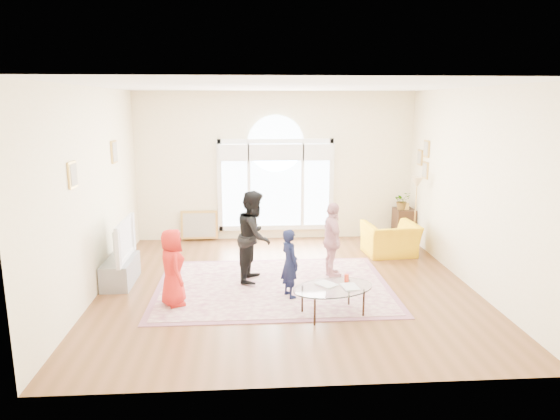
{
  "coord_description": "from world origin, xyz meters",
  "views": [
    {
      "loc": [
        -0.63,
        -7.75,
        2.95
      ],
      "look_at": [
        -0.09,
        0.3,
        1.21
      ],
      "focal_mm": 32.0,
      "sensor_mm": 36.0,
      "label": 1
    }
  ],
  "objects": [
    {
      "name": "child_navy",
      "position": [
        0.01,
        -0.51,
        0.55
      ],
      "size": [
        0.39,
        0.46,
        1.07
      ],
      "primitive_type": "imported",
      "rotation": [
        0.0,
        0.0,
        1.98
      ],
      "color": "black",
      "rests_on": "area_rug"
    },
    {
      "name": "side_cabinet",
      "position": [
        2.78,
        2.63,
        0.35
      ],
      "size": [
        0.4,
        0.5,
        0.7
      ],
      "primitive_type": "cube",
      "color": "black",
      "rests_on": "ground"
    },
    {
      "name": "leaning_picture",
      "position": [
        -1.68,
        2.9,
        0.0
      ],
      "size": [
        0.8,
        0.14,
        0.62
      ],
      "primitive_type": "cube",
      "rotation": [
        -0.14,
        0.0,
        0.0
      ],
      "color": "tan",
      "rests_on": "ground"
    },
    {
      "name": "ground",
      "position": [
        0.0,
        0.0,
        0.0
      ],
      "size": [
        6.0,
        6.0,
        0.0
      ],
      "primitive_type": "plane",
      "color": "brown",
      "rests_on": "ground"
    },
    {
      "name": "armchair",
      "position": [
        2.18,
        1.56,
        0.32
      ],
      "size": [
        1.07,
        0.96,
        0.64
      ],
      "primitive_type": "imported",
      "rotation": [
        0.0,
        0.0,
        3.24
      ],
      "color": "yellow",
      "rests_on": "ground"
    },
    {
      "name": "coffee_table",
      "position": [
        0.56,
        -1.2,
        0.4
      ],
      "size": [
        1.35,
        1.06,
        0.54
      ],
      "rotation": [
        0.0,
        0.0,
        0.29
      ],
      "color": "silver",
      "rests_on": "ground"
    },
    {
      "name": "room_shell",
      "position": [
        0.01,
        2.83,
        1.57
      ],
      "size": [
        6.0,
        6.0,
        6.0
      ],
      "color": "#FAEEC6",
      "rests_on": "ground"
    },
    {
      "name": "child_pink",
      "position": [
        0.81,
        0.33,
        0.67
      ],
      "size": [
        0.4,
        0.79,
        1.3
      ],
      "primitive_type": "imported",
      "rotation": [
        0.0,
        0.0,
        1.68
      ],
      "color": "#D9999E",
      "rests_on": "area_rug"
    },
    {
      "name": "rug_border",
      "position": [
        -0.22,
        -0.03,
        0.01
      ],
      "size": [
        3.8,
        2.8,
        0.01
      ],
      "primitive_type": "cube",
      "color": "#895364",
      "rests_on": "ground"
    },
    {
      "name": "plant_pedestal",
      "position": [
        2.7,
        2.57,
        0.35
      ],
      "size": [
        0.2,
        0.2,
        0.7
      ],
      "primitive_type": "cylinder",
      "color": "white",
      "rests_on": "ground"
    },
    {
      "name": "tv_console",
      "position": [
        -2.75,
        0.3,
        0.21
      ],
      "size": [
        0.45,
        1.0,
        0.42
      ],
      "primitive_type": "cube",
      "color": "gray",
      "rests_on": "ground"
    },
    {
      "name": "television",
      "position": [
        -2.74,
        0.3,
        0.75
      ],
      "size": [
        0.18,
        1.15,
        0.66
      ],
      "color": "black",
      "rests_on": "tv_console"
    },
    {
      "name": "child_black",
      "position": [
        -0.52,
        0.28,
        0.78
      ],
      "size": [
        0.72,
        0.85,
        1.53
      ],
      "primitive_type": "imported",
      "rotation": [
        0.0,
        0.0,
        1.36
      ],
      "color": "black",
      "rests_on": "area_rug"
    },
    {
      "name": "child_red",
      "position": [
        -1.73,
        -0.71,
        0.6
      ],
      "size": [
        0.54,
        0.65,
        1.15
      ],
      "primitive_type": "imported",
      "rotation": [
        0.0,
        0.0,
        1.92
      ],
      "color": "red",
      "rests_on": "area_rug"
    },
    {
      "name": "floor_lamp",
      "position": [
        2.74,
        1.82,
        1.28
      ],
      "size": [
        0.32,
        0.32,
        1.51
      ],
      "color": "black",
      "rests_on": "ground"
    },
    {
      "name": "area_rug",
      "position": [
        -0.22,
        -0.03,
        0.01
      ],
      "size": [
        3.6,
        2.6,
        0.02
      ],
      "primitive_type": "cube",
      "color": "#C7AE98",
      "rests_on": "ground"
    },
    {
      "name": "potted_plant",
      "position": [
        2.7,
        2.57,
        0.89
      ],
      "size": [
        0.42,
        0.39,
        0.38
      ],
      "primitive_type": "imported",
      "rotation": [
        0.0,
        0.0,
        0.3
      ],
      "color": "#33722D",
      "rests_on": "plant_pedestal"
    }
  ]
}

